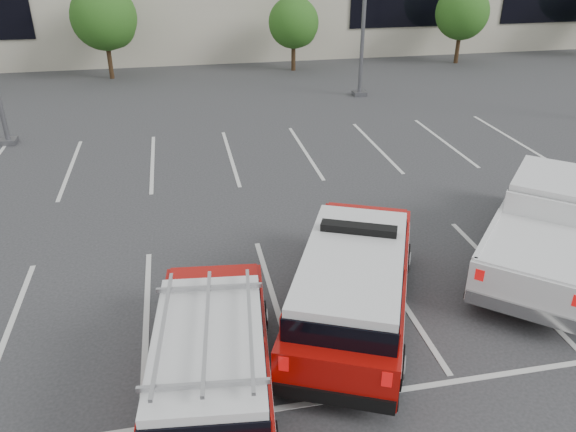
# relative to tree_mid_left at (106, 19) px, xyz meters

# --- Properties ---
(ground) EXTENTS (120.00, 120.00, 0.00)m
(ground) POSITION_rel_tree_mid_left_xyz_m (4.91, -22.05, -3.04)
(ground) COLOR #2F2F31
(ground) RESTS_ON ground
(stall_markings) EXTENTS (23.00, 15.00, 0.01)m
(stall_markings) POSITION_rel_tree_mid_left_xyz_m (4.91, -17.55, -3.03)
(stall_markings) COLOR silver
(stall_markings) RESTS_ON ground
(tree_mid_left) EXTENTS (3.37, 3.37, 4.85)m
(tree_mid_left) POSITION_rel_tree_mid_left_xyz_m (0.00, 0.00, 0.00)
(tree_mid_left) COLOR #3F2B19
(tree_mid_left) RESTS_ON ground
(tree_mid_right) EXTENTS (2.77, 2.77, 3.99)m
(tree_mid_right) POSITION_rel_tree_mid_left_xyz_m (10.00, -0.00, -0.54)
(tree_mid_right) COLOR #3F2B19
(tree_mid_right) RESTS_ON ground
(tree_right) EXTENTS (3.07, 3.07, 4.42)m
(tree_right) POSITION_rel_tree_mid_left_xyz_m (20.00, -0.00, -0.27)
(tree_right) COLOR #3F2B19
(tree_right) RESTS_ON ground
(fire_chief_suv) EXTENTS (4.10, 5.92, 1.96)m
(fire_chief_suv) POSITION_rel_tree_mid_left_xyz_m (6.34, -22.83, -2.24)
(fire_chief_suv) COLOR #9F0B07
(fire_chief_suv) RESTS_ON ground
(white_pickup) EXTENTS (5.90, 6.28, 1.97)m
(white_pickup) POSITION_rel_tree_mid_left_xyz_m (11.62, -21.40, -2.26)
(white_pickup) COLOR silver
(white_pickup) RESTS_ON ground
(ladder_suv) EXTENTS (2.36, 4.93, 1.87)m
(ladder_suv) POSITION_rel_tree_mid_left_xyz_m (3.40, -24.46, -2.29)
(ladder_suv) COLOR #9F0B07
(ladder_suv) RESTS_ON ground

